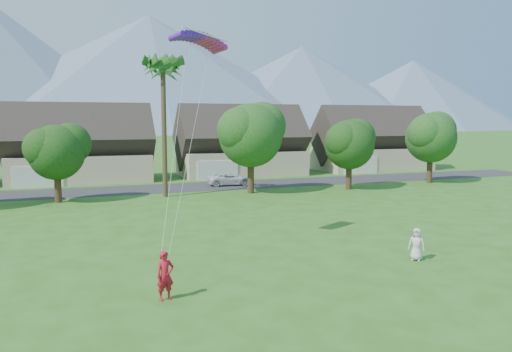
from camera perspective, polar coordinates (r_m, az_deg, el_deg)
name	(u,v)px	position (r m, az deg, el deg)	size (l,w,h in m)	color
ground	(345,302)	(20.00, 10.12, -14.02)	(500.00, 500.00, 0.00)	#2D6019
street	(176,188)	(51.52, -9.14, -1.34)	(90.00, 7.00, 0.01)	#2D2D30
kite_flyer	(165,276)	(19.94, -10.34, -11.14)	(0.71, 0.46, 1.94)	red
watcher	(417,244)	(26.18, 17.87, -7.44)	(0.79, 0.51, 1.62)	silver
parked_car	(230,179)	(52.82, -2.97, -0.35)	(2.20, 4.76, 1.32)	silver
mountain_ridge	(113,77)	(277.75, -16.06, 10.85)	(540.00, 240.00, 70.00)	slate
houses_row	(165,149)	(60.09, -10.36, 3.05)	(72.75, 8.19, 8.86)	beige
tree_row	(175,143)	(44.91, -9.23, 3.77)	(62.27, 6.67, 8.45)	#47301C
fan_palm	(163,64)	(45.54, -10.61, 12.50)	(3.00, 3.00, 13.80)	#4C3D26
parafoil_kite	(199,38)	(26.53, -6.56, 15.41)	(3.37, 1.59, 0.50)	#5F19BC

